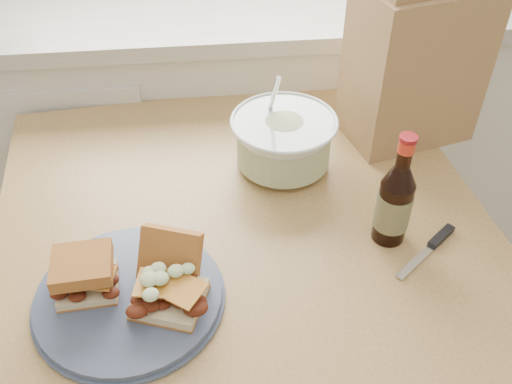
{
  "coord_description": "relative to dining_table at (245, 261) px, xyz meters",
  "views": [
    {
      "loc": [
        -0.07,
        0.16,
        1.56
      ],
      "look_at": [
        0.01,
        0.94,
        0.87
      ],
      "focal_mm": 40.0,
      "sensor_mm": 36.0,
      "label": 1
    }
  ],
  "objects": [
    {
      "name": "paper_bag",
      "position": [
        0.39,
        0.26,
        0.29
      ],
      "size": [
        0.3,
        0.23,
        0.35
      ],
      "primitive_type": "cube",
      "rotation": [
        0.0,
        0.0,
        0.25
      ],
      "color": "#A0804D",
      "rests_on": "dining_table"
    },
    {
      "name": "plate",
      "position": [
        -0.21,
        -0.17,
        0.13
      ],
      "size": [
        0.31,
        0.31,
        0.02
      ],
      "primitive_type": "cylinder",
      "color": "#434F6D",
      "rests_on": "dining_table"
    },
    {
      "name": "sandwich_left",
      "position": [
        -0.28,
        -0.15,
        0.17
      ],
      "size": [
        0.1,
        0.09,
        0.07
      ],
      "rotation": [
        0.0,
        0.0,
        0.06
      ],
      "color": "beige",
      "rests_on": "plate"
    },
    {
      "name": "knife",
      "position": [
        0.34,
        -0.1,
        0.12
      ],
      "size": [
        0.14,
        0.12,
        0.01
      ],
      "rotation": [
        0.0,
        0.0,
        0.68
      ],
      "color": "silver",
      "rests_on": "dining_table"
    },
    {
      "name": "sandwich_right",
      "position": [
        -0.14,
        -0.17,
        0.17
      ],
      "size": [
        0.14,
        0.18,
        0.09
      ],
      "rotation": [
        0.0,
        0.0,
        -0.35
      ],
      "color": "beige",
      "rests_on": "plate"
    },
    {
      "name": "coleslaw_bowl",
      "position": [
        0.1,
        0.17,
        0.17
      ],
      "size": [
        0.22,
        0.22,
        0.22
      ],
      "color": "white",
      "rests_on": "dining_table"
    },
    {
      "name": "beer_bottle",
      "position": [
        0.26,
        -0.07,
        0.2
      ],
      "size": [
        0.06,
        0.06,
        0.23
      ],
      "rotation": [
        0.0,
        0.0,
        0.2
      ],
      "color": "black",
      "rests_on": "dining_table"
    },
    {
      "name": "cabinet_run",
      "position": [
        0.01,
        0.76,
        -0.2
      ],
      "size": [
        2.5,
        0.64,
        0.94
      ],
      "color": "silver",
      "rests_on": "ground"
    },
    {
      "name": "dining_table",
      "position": [
        0.0,
        0.0,
        0.0
      ],
      "size": [
        1.03,
        1.03,
        0.79
      ],
      "rotation": [
        0.0,
        0.0,
        0.1
      ],
      "color": "tan",
      "rests_on": "ground"
    }
  ]
}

